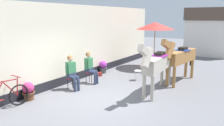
% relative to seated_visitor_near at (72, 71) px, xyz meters
% --- Properties ---
extents(ground_plane, '(40.00, 40.00, 0.00)m').
position_rel_seated_visitor_near_xyz_m(ground_plane, '(1.65, 2.83, -0.78)').
color(ground_plane, slate).
extents(pub_facade_wall, '(0.34, 14.00, 3.40)m').
position_rel_seated_visitor_near_xyz_m(pub_facade_wall, '(-0.90, 1.33, 0.76)').
color(pub_facade_wall, beige).
rests_on(pub_facade_wall, ground_plane).
extents(distant_cottage, '(3.40, 2.60, 3.50)m').
position_rel_seated_visitor_near_xyz_m(distant_cottage, '(3.05, 11.75, 1.02)').
color(distant_cottage, silver).
rests_on(distant_cottage, ground_plane).
extents(seated_visitor_near, '(0.61, 0.48, 1.39)m').
position_rel_seated_visitor_near_xyz_m(seated_visitor_near, '(0.00, 0.00, 0.00)').
color(seated_visitor_near, red).
rests_on(seated_visitor_near, ground_plane).
extents(seated_visitor_far, '(0.61, 0.49, 1.39)m').
position_rel_seated_visitor_near_xyz_m(seated_visitor_far, '(0.06, 1.08, 0.00)').
color(seated_visitor_far, red).
rests_on(seated_visitor_far, ground_plane).
extents(saddled_horse_near, '(0.53, 3.00, 2.06)m').
position_rel_seated_visitor_near_xyz_m(saddled_horse_near, '(3.00, 1.43, 0.38)').
color(saddled_horse_near, '#B2A899').
rests_on(saddled_horse_near, ground_plane).
extents(saddled_horse_far, '(0.72, 2.99, 2.06)m').
position_rel_seated_visitor_near_xyz_m(saddled_horse_far, '(3.32, 3.31, 0.38)').
color(saddled_horse_far, '#9E6B38').
rests_on(saddled_horse_far, ground_plane).
extents(flower_planter_nearest, '(0.43, 0.43, 0.64)m').
position_rel_seated_visitor_near_xyz_m(flower_planter_nearest, '(-0.49, -1.68, -0.44)').
color(flower_planter_nearest, brown).
rests_on(flower_planter_nearest, ground_plane).
extents(flower_planter_farthest, '(0.43, 0.43, 0.64)m').
position_rel_seated_visitor_near_xyz_m(flower_planter_farthest, '(-0.50, 2.85, -0.44)').
color(flower_planter_farthest, '#4C4C51').
rests_on(flower_planter_farthest, ground_plane).
extents(leaning_bicycle, '(0.50, 1.76, 1.02)m').
position_rel_seated_visitor_near_xyz_m(leaning_bicycle, '(-0.35, -2.68, -0.38)').
color(leaning_bicycle, black).
rests_on(leaning_bicycle, ground_plane).
extents(cafe_parasol, '(2.10, 2.10, 2.58)m').
position_rel_seated_visitor_near_xyz_m(cafe_parasol, '(1.24, 5.40, 1.59)').
color(cafe_parasol, black).
rests_on(cafe_parasol, ground_plane).
extents(spare_stool_white, '(0.32, 0.32, 0.46)m').
position_rel_seated_visitor_near_xyz_m(spare_stool_white, '(1.62, 2.62, -0.38)').
color(spare_stool_white, white).
rests_on(spare_stool_white, ground_plane).
extents(satchel_bag, '(0.26, 0.30, 0.20)m').
position_rel_seated_visitor_near_xyz_m(satchel_bag, '(-0.28, 2.19, -0.68)').
color(satchel_bag, maroon).
rests_on(satchel_bag, ground_plane).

